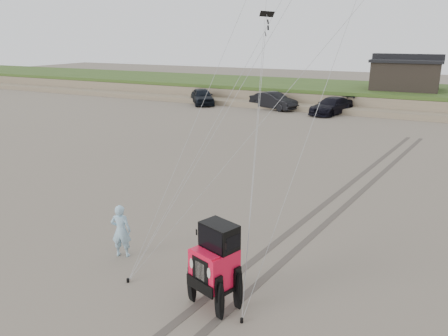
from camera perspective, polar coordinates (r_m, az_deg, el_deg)
The scene contains 11 objects.
ground at distance 12.60m, azimuth -3.43°, elevation -15.46°, with size 160.00×160.00×0.00m, color #6B6054.
dune_ridge at distance 47.36m, azimuth 19.97°, elevation 8.74°, with size 160.00×14.25×1.73m.
cabin at distance 46.44m, azimuth 22.68°, elevation 11.32°, with size 6.40×5.40×3.35m.
truck_a at distance 45.02m, azimuth -2.86°, elevation 9.33°, with size 1.93×4.80×1.64m, color black.
truck_b at distance 42.23m, azimuth 6.49°, elevation 8.72°, with size 1.69×4.85×1.60m, color black.
truck_c at distance 40.37m, azimuth 13.86°, elevation 7.88°, with size 2.07×5.10×1.48m, color black.
jeep at distance 11.47m, azimuth -1.25°, elevation -13.69°, with size 2.08×4.83×1.80m, color red, non-canonical shape.
man at distance 14.20m, azimuth -13.30°, elevation -7.99°, with size 0.63×0.42×1.73m, color #98D6EB.
stake_main at distance 13.11m, azimuth -12.44°, elevation -14.14°, with size 0.08×0.08×0.12m, color black.
stake_aux at distance 11.31m, azimuth 2.32°, elevation -19.28°, with size 0.08×0.08×0.12m, color black.
tire_tracks at distance 18.76m, azimuth 14.34°, elevation -4.68°, with size 5.22×29.74×0.01m.
Camera 1 is at (5.38, -9.18, 6.74)m, focal length 35.00 mm.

